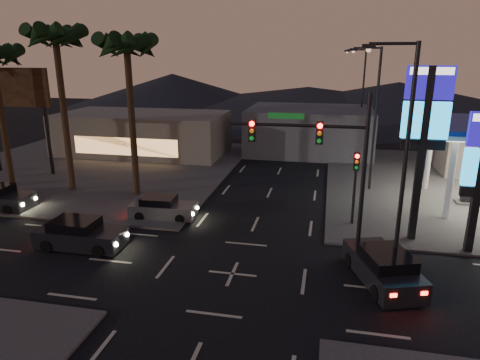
% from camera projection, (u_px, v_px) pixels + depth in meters
% --- Properties ---
extents(ground, '(140.00, 140.00, 0.00)m').
position_uv_depth(ground, '(232.00, 274.00, 19.27)').
color(ground, black).
rests_on(ground, ground).
extents(corner_lot_nw, '(24.00, 24.00, 0.12)m').
position_uv_depth(corner_lot_nw, '(95.00, 166.00, 37.41)').
color(corner_lot_nw, '#47443F').
rests_on(corner_lot_nw, ground).
extents(pylon_sign_tall, '(2.20, 0.35, 9.00)m').
position_uv_depth(pylon_sign_tall, '(425.00, 120.00, 20.95)').
color(pylon_sign_tall, black).
rests_on(pylon_sign_tall, ground).
extents(traffic_signal_mast, '(6.10, 0.39, 8.00)m').
position_uv_depth(traffic_signal_mast, '(324.00, 155.00, 18.92)').
color(traffic_signal_mast, black).
rests_on(traffic_signal_mast, ground).
extents(pedestal_signal, '(0.32, 0.39, 4.30)m').
position_uv_depth(pedestal_signal, '(355.00, 177.00, 23.91)').
color(pedestal_signal, black).
rests_on(pedestal_signal, ground).
extents(streetlight_near, '(2.14, 0.25, 10.00)m').
position_uv_depth(streetlight_near, '(401.00, 152.00, 17.25)').
color(streetlight_near, black).
rests_on(streetlight_near, ground).
extents(streetlight_mid, '(2.14, 0.25, 10.00)m').
position_uv_depth(streetlight_mid, '(373.00, 111.00, 29.46)').
color(streetlight_mid, black).
rests_on(streetlight_mid, ground).
extents(streetlight_far, '(2.14, 0.25, 10.00)m').
position_uv_depth(streetlight_far, '(361.00, 94.00, 42.60)').
color(streetlight_far, black).
rests_on(streetlight_far, ground).
extents(palm_a, '(4.41, 4.41, 10.86)m').
position_uv_depth(palm_a, '(127.00, 55.00, 27.28)').
color(palm_a, black).
rests_on(palm_a, ground).
extents(palm_b, '(4.41, 4.41, 11.46)m').
position_uv_depth(palm_b, '(56.00, 47.00, 28.11)').
color(palm_b, black).
rests_on(palm_b, ground).
extents(billboard, '(6.00, 0.30, 8.50)m').
position_uv_depth(billboard, '(15.00, 96.00, 33.70)').
color(billboard, black).
rests_on(billboard, ground).
extents(building_far_west, '(16.00, 8.00, 4.00)m').
position_uv_depth(building_far_west, '(143.00, 133.00, 42.10)').
color(building_far_west, '#726B5B').
rests_on(building_far_west, ground).
extents(building_far_mid, '(12.00, 9.00, 4.40)m').
position_uv_depth(building_far_mid, '(309.00, 130.00, 42.66)').
color(building_far_mid, '#4C4C51').
rests_on(building_far_mid, ground).
extents(hill_left, '(40.00, 40.00, 6.00)m').
position_uv_depth(hill_left, '(173.00, 90.00, 79.64)').
color(hill_left, black).
rests_on(hill_left, ground).
extents(hill_right, '(50.00, 50.00, 5.00)m').
position_uv_depth(hill_right, '(398.00, 97.00, 71.93)').
color(hill_right, black).
rests_on(hill_right, ground).
extents(hill_center, '(60.00, 60.00, 4.00)m').
position_uv_depth(hill_center, '(308.00, 98.00, 75.02)').
color(hill_center, black).
rests_on(hill_center, ground).
extents(car_lane_a_front, '(4.59, 1.97, 1.48)m').
position_uv_depth(car_lane_a_front, '(80.00, 234.00, 21.77)').
color(car_lane_a_front, black).
rests_on(car_lane_a_front, ground).
extents(car_lane_b_front, '(4.09, 1.88, 1.31)m').
position_uv_depth(car_lane_b_front, '(163.00, 208.00, 25.74)').
color(car_lane_b_front, '#5B5C5E').
rests_on(car_lane_b_front, ground).
extents(suv_station, '(3.29, 4.93, 1.53)m').
position_uv_depth(suv_station, '(383.00, 267.00, 18.39)').
color(suv_station, black).
rests_on(suv_station, ground).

